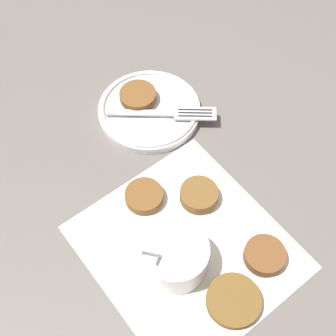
{
  "coord_description": "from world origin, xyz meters",
  "views": [
    {
      "loc": [
        -0.18,
        0.22,
        0.67
      ],
      "look_at": [
        0.12,
        -0.07,
        0.02
      ],
      "focal_mm": 50.0,
      "sensor_mm": 36.0,
      "label": 1
    }
  ],
  "objects_px": {
    "fritter_on_plate": "(138,95)",
    "fork": "(173,113)",
    "sauce_bowl": "(175,257)",
    "serving_plate": "(149,110)"
  },
  "relations": [
    {
      "from": "fork",
      "to": "serving_plate",
      "type": "bearing_deg",
      "value": 22.47
    },
    {
      "from": "fritter_on_plate",
      "to": "serving_plate",
      "type": "bearing_deg",
      "value": -176.01
    },
    {
      "from": "sauce_bowl",
      "to": "fritter_on_plate",
      "type": "xyz_separation_m",
      "value": [
        0.27,
        -0.17,
        -0.0
      ]
    },
    {
      "from": "fritter_on_plate",
      "to": "fork",
      "type": "xyz_separation_m",
      "value": [
        -0.07,
        -0.02,
        -0.0
      ]
    },
    {
      "from": "sauce_bowl",
      "to": "fork",
      "type": "bearing_deg",
      "value": -43.61
    },
    {
      "from": "serving_plate",
      "to": "fork",
      "type": "bearing_deg",
      "value": -157.53
    },
    {
      "from": "sauce_bowl",
      "to": "fritter_on_plate",
      "type": "distance_m",
      "value": 0.32
    },
    {
      "from": "fritter_on_plate",
      "to": "fork",
      "type": "bearing_deg",
      "value": -164.3
    },
    {
      "from": "serving_plate",
      "to": "sauce_bowl",
      "type": "bearing_deg",
      "value": 144.88
    },
    {
      "from": "sauce_bowl",
      "to": "serving_plate",
      "type": "bearing_deg",
      "value": -35.12
    }
  ]
}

